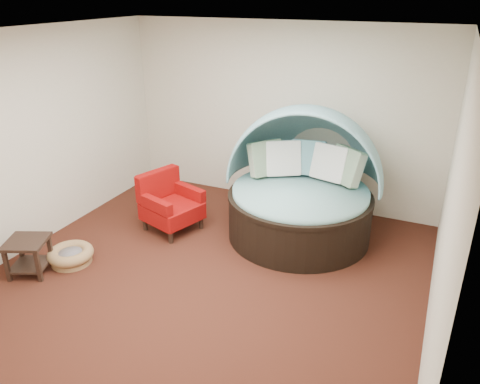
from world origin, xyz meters
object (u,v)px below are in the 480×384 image
at_px(pet_basket, 71,255).
at_px(red_armchair, 170,204).
at_px(canopy_daybed, 302,178).
at_px(side_table, 28,252).

bearing_deg(pet_basket, red_armchair, 63.63).
height_order(canopy_daybed, pet_basket, canopy_daybed).
xyz_separation_m(canopy_daybed, side_table, (-2.69, -2.35, -0.55)).
distance_m(pet_basket, side_table, 0.51).
bearing_deg(red_armchair, canopy_daybed, 38.43).
xyz_separation_m(red_armchair, side_table, (-0.94, -1.70, -0.10)).
distance_m(canopy_daybed, side_table, 3.61).
bearing_deg(canopy_daybed, side_table, -146.96).
relative_size(pet_basket, side_table, 1.08).
bearing_deg(pet_basket, side_table, -126.80).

